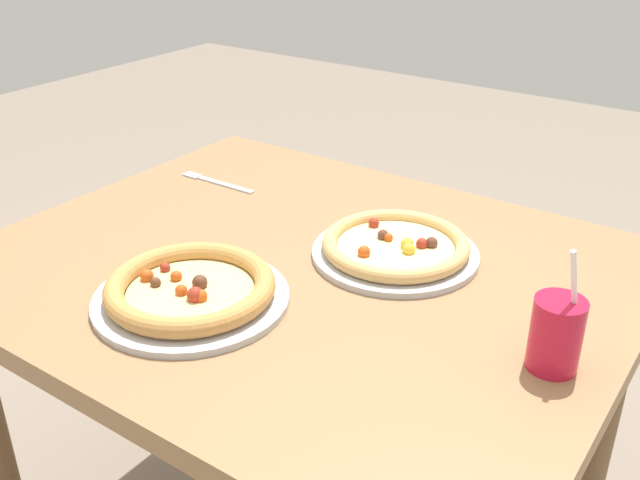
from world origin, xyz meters
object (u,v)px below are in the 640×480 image
pizza_far (395,247)px  fork (214,182)px  drink_cup_colored (556,334)px  pizza_near (191,291)px

pizza_far → fork: bearing=171.6°
pizza_far → drink_cup_colored: (0.35, -0.16, 0.04)m
pizza_near → drink_cup_colored: (0.54, 0.17, 0.03)m
pizza_near → pizza_far: 0.38m
pizza_near → fork: 0.52m
pizza_near → drink_cup_colored: bearing=17.0°
pizza_far → drink_cup_colored: size_ratio=1.59×
drink_cup_colored → fork: 0.90m
pizza_far → fork: (-0.52, 0.08, -0.02)m
pizza_far → pizza_near: bearing=-120.6°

